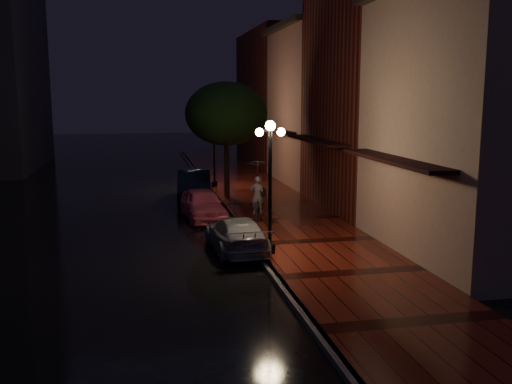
{
  "coord_description": "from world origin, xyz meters",
  "views": [
    {
      "loc": [
        -3.69,
        -22.61,
        5.23
      ],
      "look_at": [
        0.83,
        -0.4,
        1.4
      ],
      "focal_mm": 40.0,
      "sensor_mm": 36.0,
      "label": 1
    }
  ],
  "objects": [
    {
      "name": "street_tree",
      "position": [
        0.61,
        5.99,
        4.24
      ],
      "size": [
        4.16,
        4.16,
        5.8
      ],
      "color": "black",
      "rests_on": "sidewalk"
    },
    {
      "name": "streetlamp_near",
      "position": [
        0.35,
        -5.0,
        2.6
      ],
      "size": [
        0.96,
        0.36,
        4.31
      ],
      "color": "black",
      "rests_on": "sidewalk"
    },
    {
      "name": "storefront_near",
      "position": [
        7.0,
        -6.0,
        4.25
      ],
      "size": [
        5.0,
        8.0,
        8.5
      ],
      "primitive_type": "cube",
      "color": "gray",
      "rests_on": "ground"
    },
    {
      "name": "sidewalk",
      "position": [
        2.25,
        0.0,
        0.07
      ],
      "size": [
        4.5,
        60.0,
        0.15
      ],
      "primitive_type": "cube",
      "color": "#44120C",
      "rests_on": "ground"
    },
    {
      "name": "storefront_far",
      "position": [
        7.0,
        10.0,
        4.5
      ],
      "size": [
        5.0,
        8.0,
        9.0
      ],
      "primitive_type": "cube",
      "color": "#8C5951",
      "rests_on": "ground"
    },
    {
      "name": "pink_car",
      "position": [
        -1.15,
        1.29,
        0.66
      ],
      "size": [
        1.87,
        3.99,
        1.32
      ],
      "primitive_type": "imported",
      "rotation": [
        0.0,
        0.0,
        0.08
      ],
      "color": "#EF6280",
      "rests_on": "ground"
    },
    {
      "name": "parking_meter",
      "position": [
        0.35,
        -2.79,
        0.93
      ],
      "size": [
        0.14,
        0.13,
        1.28
      ],
      "rotation": [
        0.0,
        0.0,
        -0.39
      ],
      "color": "black",
      "rests_on": "sidewalk"
    },
    {
      "name": "streetlamp_far",
      "position": [
        0.35,
        9.0,
        2.6
      ],
      "size": [
        0.96,
        0.36,
        4.31
      ],
      "color": "black",
      "rests_on": "sidewalk"
    },
    {
      "name": "storefront_extra",
      "position": [
        7.0,
        20.0,
        5.0
      ],
      "size": [
        5.0,
        12.0,
        10.0
      ],
      "primitive_type": "cube",
      "color": "#511914",
      "rests_on": "ground"
    },
    {
      "name": "storefront_mid",
      "position": [
        7.0,
        2.0,
        5.5
      ],
      "size": [
        5.0,
        8.0,
        11.0
      ],
      "primitive_type": "cube",
      "color": "#511914",
      "rests_on": "ground"
    },
    {
      "name": "curb",
      "position": [
        0.0,
        0.0,
        0.07
      ],
      "size": [
        0.25,
        60.0,
        0.15
      ],
      "primitive_type": "cube",
      "color": "#595451",
      "rests_on": "ground"
    },
    {
      "name": "silver_car",
      "position": [
        -0.6,
        -4.06,
        0.59
      ],
      "size": [
        1.89,
        4.18,
        1.19
      ],
      "primitive_type": "imported",
      "rotation": [
        0.0,
        0.0,
        3.2
      ],
      "color": "#96979D",
      "rests_on": "ground"
    },
    {
      "name": "woman_with_umbrella",
      "position": [
        1.21,
        1.19,
        1.7
      ],
      "size": [
        0.98,
        0.99,
        2.35
      ],
      "rotation": [
        0.0,
        0.0,
        2.91
      ],
      "color": "white",
      "rests_on": "sidewalk"
    },
    {
      "name": "ground",
      "position": [
        0.0,
        0.0,
        0.0
      ],
      "size": [
        120.0,
        120.0,
        0.0
      ],
      "primitive_type": "plane",
      "color": "black",
      "rests_on": "ground"
    },
    {
      "name": "navy_car",
      "position": [
        -1.1,
        5.85,
        0.77
      ],
      "size": [
        2.02,
        4.77,
        1.53
      ],
      "primitive_type": "imported",
      "rotation": [
        0.0,
        0.0,
        -0.09
      ],
      "color": "black",
      "rests_on": "ground"
    }
  ]
}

